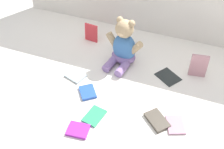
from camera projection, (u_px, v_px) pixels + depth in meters
The scene contains 11 objects.
ground_plane at pixel (120, 76), 1.57m from camera, with size 3.20×3.20×0.00m, color silver.
teddy_bear at pixel (123, 47), 1.59m from camera, with size 0.23×0.22×0.28m.
book_case_0 at pixel (94, 116), 1.36m from camera, with size 0.08×0.11×0.01m, color #2E9C64.
book_case_1 at pixel (168, 77), 1.56m from camera, with size 0.10×0.12×0.01m, color #222727.
book_case_2 at pixel (176, 125), 1.32m from camera, with size 0.08×0.11×0.01m, color #AC7991.
book_case_3 at pixel (157, 120), 1.34m from camera, with size 0.08×0.12×0.02m, color #4A4238.
book_case_4 at pixel (76, 76), 1.56m from camera, with size 0.08×0.10×0.01m, color #95A5AB.
book_case_5 at pixel (78, 130), 1.30m from camera, with size 0.08×0.10×0.02m, color purple.
book_case_6 at pixel (91, 33), 1.77m from camera, with size 0.09×0.01×0.12m, color red.
book_case_7 at pixel (88, 92), 1.47m from camera, with size 0.08×0.10×0.01m, color #254FB1.
book_case_8 at pixel (199, 66), 1.53m from camera, with size 0.09×0.02×0.13m, color #BB808A.
Camera 1 is at (0.36, -1.08, 1.08)m, focal length 45.78 mm.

